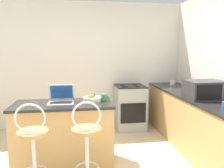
{
  "coord_description": "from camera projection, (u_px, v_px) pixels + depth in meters",
  "views": [
    {
      "loc": [
        -0.23,
        -2.22,
        1.6
      ],
      "look_at": [
        0.34,
        1.69,
        1.0
      ],
      "focal_mm": 35.0,
      "sensor_mm": 36.0,
      "label": 1
    }
  ],
  "objects": [
    {
      "name": "wall_back",
      "position": [
        91.0,
        65.0,
        4.63
      ],
      "size": [
        12.0,
        0.06,
        2.6
      ],
      "color": "silver",
      "rests_on": "ground_plane"
    },
    {
      "name": "breakfast_bar",
      "position": [
        64.0,
        135.0,
        3.03
      ],
      "size": [
        1.34,
        0.62,
        0.9
      ],
      "color": "tan",
      "rests_on": "ground_plane"
    },
    {
      "name": "counter_right",
      "position": [
        196.0,
        122.0,
        3.54
      ],
      "size": [
        0.66,
        2.92,
        0.9
      ],
      "color": "tan",
      "rests_on": "ground_plane"
    },
    {
      "name": "bar_stool_near",
      "position": [
        34.0,
        151.0,
        2.41
      ],
      "size": [
        0.4,
        0.4,
        1.07
      ],
      "color": "silver",
      "rests_on": "ground_plane"
    },
    {
      "name": "bar_stool_far",
      "position": [
        87.0,
        147.0,
        2.49
      ],
      "size": [
        0.4,
        0.4,
        1.07
      ],
      "color": "silver",
      "rests_on": "ground_plane"
    },
    {
      "name": "laptop",
      "position": [
        61.0,
        98.0,
        3.0
      ],
      "size": [
        0.35,
        0.31,
        0.24
      ],
      "color": "silver",
      "rests_on": "breakfast_bar"
    },
    {
      "name": "microwave",
      "position": [
        205.0,
        90.0,
        3.21
      ],
      "size": [
        0.53,
        0.41,
        0.27
      ],
      "color": "#2D2D30",
      "rests_on": "counter_right"
    },
    {
      "name": "stove_range",
      "position": [
        130.0,
        107.0,
        4.52
      ],
      "size": [
        0.59,
        0.61,
        0.91
      ],
      "color": "#9EA3A8",
      "rests_on": "ground_plane"
    },
    {
      "name": "mug_white",
      "position": [
        172.0,
        83.0,
        4.54
      ],
      "size": [
        0.1,
        0.08,
        0.1
      ],
      "color": "white",
      "rests_on": "counter_right"
    },
    {
      "name": "fruit_bowl",
      "position": [
        92.0,
        98.0,
        3.08
      ],
      "size": [
        0.26,
        0.26,
        0.11
      ],
      "color": "silver",
      "rests_on": "breakfast_bar"
    },
    {
      "name": "mug_green",
      "position": [
        104.0,
        97.0,
        3.08
      ],
      "size": [
        0.1,
        0.08,
        0.1
      ],
      "color": "#338447",
      "rests_on": "breakfast_bar"
    },
    {
      "name": "mug_red",
      "position": [
        185.0,
        87.0,
        4.06
      ],
      "size": [
        0.1,
        0.08,
        0.09
      ],
      "color": "red",
      "rests_on": "counter_right"
    }
  ]
}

